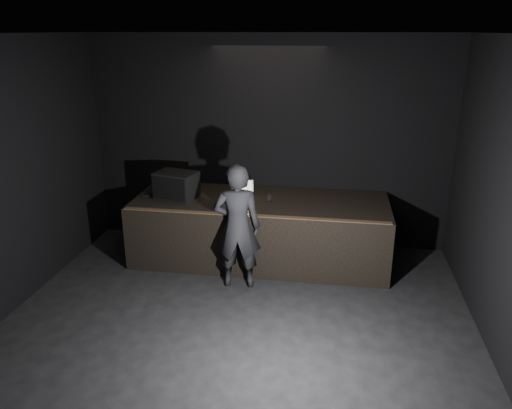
{
  "coord_description": "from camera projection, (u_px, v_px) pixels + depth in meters",
  "views": [
    {
      "loc": [
        1.11,
        -4.62,
        3.54
      ],
      "look_at": [
        -0.0,
        2.3,
        1.08
      ],
      "focal_mm": 35.0,
      "sensor_mm": 36.0,
      "label": 1
    }
  ],
  "objects": [
    {
      "name": "plastic_cup",
      "position": [
        269.0,
        198.0,
        7.79
      ],
      "size": [
        0.08,
        0.08,
        0.1
      ],
      "primitive_type": "cylinder",
      "color": "white",
      "rests_on": "stage_riser"
    },
    {
      "name": "room_walls",
      "position": [
        220.0,
        191.0,
        4.97
      ],
      "size": [
        6.1,
        7.1,
        3.52
      ],
      "color": "black",
      "rests_on": "ground"
    },
    {
      "name": "wii_remote",
      "position": [
        248.0,
        213.0,
        7.26
      ],
      "size": [
        0.07,
        0.15,
        0.03
      ],
      "primitive_type": "cube",
      "rotation": [
        0.0,
        0.0,
        0.21
      ],
      "color": "white",
      "rests_on": "stage_riser"
    },
    {
      "name": "person",
      "position": [
        237.0,
        227.0,
        7.03
      ],
      "size": [
        0.71,
        0.51,
        1.82
      ],
      "primitive_type": "imported",
      "rotation": [
        0.0,
        0.0,
        3.26
      ],
      "color": "black",
      "rests_on": "ground"
    },
    {
      "name": "ground",
      "position": [
        224.0,
        360.0,
        5.64
      ],
      "size": [
        7.0,
        7.0,
        0.0
      ],
      "primitive_type": "plane",
      "color": "black",
      "rests_on": "ground"
    },
    {
      "name": "cable",
      "position": [
        171.0,
        195.0,
        8.07
      ],
      "size": [
        0.89,
        0.31,
        0.02
      ],
      "primitive_type": "cylinder",
      "rotation": [
        0.0,
        1.57,
        0.32
      ],
      "color": "black",
      "rests_on": "stage_riser"
    },
    {
      "name": "stage_monitor",
      "position": [
        176.0,
        185.0,
        7.9
      ],
      "size": [
        0.72,
        0.6,
        0.42
      ],
      "rotation": [
        0.0,
        0.0,
        -0.26
      ],
      "color": "black",
      "rests_on": "stage_riser"
    },
    {
      "name": "stage_riser",
      "position": [
        260.0,
        229.0,
        8.02
      ],
      "size": [
        4.0,
        1.5,
        1.0
      ],
      "primitive_type": "cube",
      "color": "black",
      "rests_on": "ground"
    },
    {
      "name": "beer_can",
      "position": [
        224.0,
        206.0,
        7.35
      ],
      "size": [
        0.07,
        0.07,
        0.17
      ],
      "color": "silver",
      "rests_on": "stage_riser"
    },
    {
      "name": "laptop",
      "position": [
        243.0,
        193.0,
        8.0
      ],
      "size": [
        0.41,
        0.38,
        0.24
      ],
      "rotation": [
        0.0,
        0.0,
        0.22
      ],
      "color": "white",
      "rests_on": "stage_riser"
    },
    {
      "name": "riser_lip",
      "position": [
        253.0,
        215.0,
        7.19
      ],
      "size": [
        3.92,
        0.1,
        0.01
      ],
      "primitive_type": "cube",
      "color": "brown",
      "rests_on": "stage_riser"
    }
  ]
}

